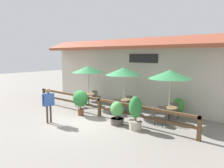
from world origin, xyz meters
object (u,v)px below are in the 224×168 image
at_px(chair_far_streetside, 161,115).
at_px(pedestrian, 48,101).
at_px(potted_plant_broad_leaf, 117,113).
at_px(chair_near_wallside, 96,96).
at_px(dining_table_near, 89,96).
at_px(potted_plant_entrance_palm, 178,107).
at_px(chair_near_streetside, 81,99).
at_px(chair_middle_wallside, 131,102).
at_px(potted_plant_corner_fern, 80,99).
at_px(chair_middle_streetside, 116,106).
at_px(potted_plant_tall_tropical, 135,113).
at_px(chair_far_wallside, 174,109).
at_px(dining_table_middle, 124,102).
at_px(patio_umbrella_far, 170,74).
at_px(patio_umbrella_near, 88,69).
at_px(dining_table_far, 169,110).
at_px(patio_umbrella_middle, 124,71).

xyz_separation_m(chair_far_streetside, pedestrian, (-4.22, -3.11, 0.58)).
bearing_deg(potted_plant_broad_leaf, chair_near_wallside, 146.26).
xyz_separation_m(dining_table_near, potted_plant_entrance_palm, (5.52, 1.06, -0.04)).
height_order(chair_near_streetside, potted_plant_entrance_palm, potted_plant_entrance_palm).
height_order(chair_middle_wallside, potted_plant_corner_fern, potted_plant_corner_fern).
distance_m(chair_middle_streetside, potted_plant_broad_leaf, 1.70).
xyz_separation_m(chair_near_wallside, potted_plant_corner_fern, (1.40, -2.62, 0.37)).
bearing_deg(potted_plant_tall_tropical, chair_far_wallside, 75.98).
height_order(dining_table_middle, chair_far_wallside, chair_far_wallside).
height_order(chair_far_wallside, potted_plant_broad_leaf, potted_plant_broad_leaf).
bearing_deg(pedestrian, chair_far_wallside, -27.96).
relative_size(dining_table_near, pedestrian, 0.48).
height_order(chair_near_wallside, potted_plant_corner_fern, potted_plant_corner_fern).
distance_m(chair_near_streetside, patio_umbrella_far, 5.86).
height_order(patio_umbrella_near, patio_umbrella_far, same).
distance_m(dining_table_near, dining_table_far, 5.53).
bearing_deg(chair_far_streetside, patio_umbrella_near, 167.96).
distance_m(dining_table_near, chair_near_wallside, 0.69).
bearing_deg(dining_table_far, chair_far_streetside, -96.09).
bearing_deg(pedestrian, dining_table_near, 34.20).
bearing_deg(pedestrian, patio_umbrella_near, 34.20).
bearing_deg(chair_far_streetside, dining_table_far, 79.04).
distance_m(patio_umbrella_far, potted_plant_tall_tropical, 2.53).
height_order(dining_table_near, patio_umbrella_far, patio_umbrella_far).
distance_m(potted_plant_broad_leaf, potted_plant_corner_fern, 2.50).
xyz_separation_m(patio_umbrella_middle, dining_table_far, (2.78, -0.09, -1.72)).
bearing_deg(chair_middle_wallside, potted_plant_broad_leaf, 106.46).
bearing_deg(chair_far_wallside, potted_plant_entrance_palm, -104.64).
bearing_deg(chair_far_streetside, patio_umbrella_far, 79.04).
height_order(patio_umbrella_far, potted_plant_entrance_palm, patio_umbrella_far).
xyz_separation_m(patio_umbrella_near, patio_umbrella_far, (5.53, -0.04, 0.00)).
bearing_deg(patio_umbrella_far, chair_middle_streetside, -168.33).
distance_m(patio_umbrella_middle, potted_plant_entrance_palm, 3.43).
bearing_deg(chair_far_wallside, patio_umbrella_far, 77.76).
bearing_deg(potted_plant_corner_fern, chair_far_wallside, 31.70).
relative_size(dining_table_near, chair_middle_wallside, 0.92).
bearing_deg(chair_near_wallside, potted_plant_entrance_palm, 174.25).
relative_size(chair_near_streetside, chair_far_wallside, 1.00).
bearing_deg(chair_far_wallside, pedestrian, 32.13).
distance_m(dining_table_near, chair_near_streetside, 0.69).
distance_m(patio_umbrella_middle, dining_table_far, 3.27).
xyz_separation_m(chair_near_streetside, chair_middle_wallside, (2.79, 1.39, 0.00)).
bearing_deg(chair_middle_streetside, potted_plant_corner_fern, -148.91).
bearing_deg(patio_umbrella_middle, dining_table_near, -178.94).
distance_m(patio_umbrella_near, chair_far_wallside, 5.84).
bearing_deg(patio_umbrella_middle, chair_middle_wallside, 87.22).
distance_m(dining_table_middle, chair_middle_streetside, 0.67).
height_order(chair_far_wallside, potted_plant_corner_fern, potted_plant_corner_fern).
bearing_deg(patio_umbrella_middle, dining_table_far, -1.81).
bearing_deg(chair_middle_streetside, potted_plant_broad_leaf, -62.61).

